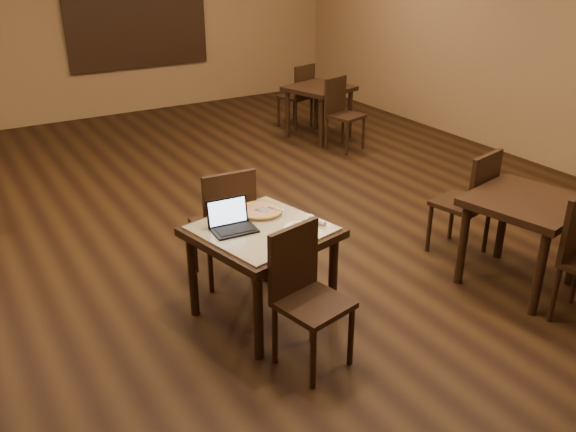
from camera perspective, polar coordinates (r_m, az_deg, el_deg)
ground at (r=6.39m, az=-2.62°, el=-0.48°), size 10.00×10.00×0.00m
wall_back at (r=10.53m, az=-16.68°, el=17.06°), size 8.00×0.02×3.00m
wall_right at (r=8.54m, az=22.23°, el=14.75°), size 0.02×10.00×3.00m
mural at (r=10.63m, az=-13.95°, el=17.68°), size 2.34×0.05×1.64m
tiled_table at (r=4.54m, az=-2.45°, el=-2.24°), size 1.10×1.10×0.76m
chair_main_near at (r=4.11m, az=1.55°, el=-6.87°), size 0.51×0.51×0.99m
chair_main_far at (r=5.06m, az=-5.85°, el=-0.37°), size 0.48×0.48×1.03m
laptop at (r=4.46m, az=-5.35°, el=-0.52°), size 0.33×0.27×0.21m
plate at (r=4.45m, az=1.13°, el=-1.20°), size 0.24×0.24×0.01m
pizza_slice at (r=4.44m, az=1.13°, el=-1.03°), size 0.18×0.18×0.02m
pizza_pan at (r=4.73m, az=-2.61°, el=0.38°), size 0.38×0.38×0.01m
pizza_whole at (r=4.73m, az=-2.62°, el=0.54°), size 0.35×0.35×0.02m
spatula at (r=4.72m, az=-2.29°, el=0.60°), size 0.19×0.27×0.01m
napkin_roll at (r=4.56m, az=2.77°, el=-0.38°), size 0.05×0.17×0.04m
other_table_a at (r=8.99m, az=2.93°, el=11.22°), size 1.00×1.00×0.76m
other_table_a_chair_near at (r=8.54m, az=4.97°, el=9.91°), size 0.52×0.52×0.98m
other_table_a_chair_far at (r=9.49m, az=1.06°, el=11.48°), size 0.52×0.52×0.98m
other_table_c at (r=5.34m, az=21.31°, el=0.20°), size 1.00×1.00×0.79m
other_table_c_chair_far at (r=5.72m, az=16.74°, el=1.62°), size 0.52×0.52×1.02m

